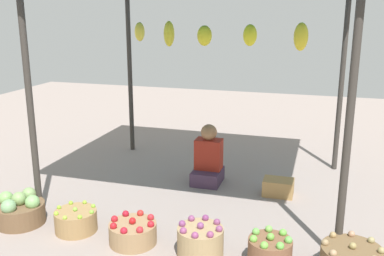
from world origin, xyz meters
The scene contains 9 objects.
ground_plane centered at (0.00, 0.00, 0.00)m, with size 14.00×14.00×0.00m, color gray.
market_stall_structure centered at (0.01, 0.00, 2.23)m, with size 3.44×2.77×2.40m.
vendor_person centered at (-0.03, 0.22, 0.30)m, with size 0.36×0.44×0.78m.
basket_cabbages centered at (-1.64, -1.47, 0.14)m, with size 0.51×0.51×0.35m.
basket_limes centered at (-0.98, -1.45, 0.11)m, with size 0.43×0.43×0.26m.
basket_red_apples centered at (-0.33, -1.51, 0.11)m, with size 0.46×0.46×0.26m.
basket_purple_onions centered at (0.37, -1.55, 0.15)m, with size 0.43×0.43×0.34m.
basket_green_apples centered at (1.00, -1.52, 0.14)m, with size 0.39×0.39×0.31m.
wooden_crate_near_vendor centered at (0.90, 0.06, 0.10)m, with size 0.36×0.26×0.20m, color #A77F49.
Camera 1 is at (1.34, -5.03, 2.19)m, focal length 41.19 mm.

